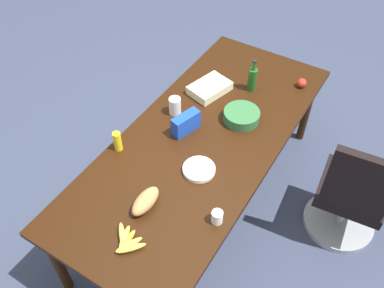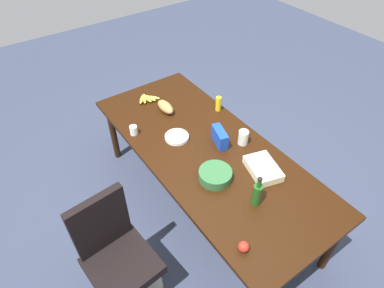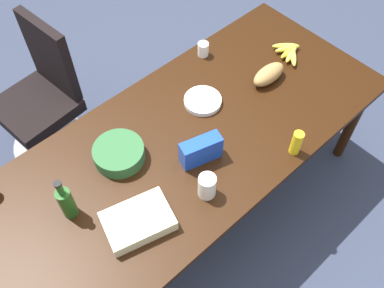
{
  "view_description": "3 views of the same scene",
  "coord_description": "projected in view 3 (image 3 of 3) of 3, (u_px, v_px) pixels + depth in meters",
  "views": [
    {
      "loc": [
        -1.82,
        -1.03,
        2.93
      ],
      "look_at": [
        -0.12,
        0.02,
        0.8
      ],
      "focal_mm": 38.85,
      "sensor_mm": 36.0,
      "label": 1
    },
    {
      "loc": [
        1.67,
        -1.33,
        2.8
      ],
      "look_at": [
        -0.11,
        -0.08,
        0.79
      ],
      "focal_mm": 30.82,
      "sensor_mm": 36.0,
      "label": 2
    },
    {
      "loc": [
        0.9,
        1.05,
        2.68
      ],
      "look_at": [
        -0.0,
        0.07,
        0.83
      ],
      "focal_mm": 40.37,
      "sensor_mm": 36.0,
      "label": 3
    }
  ],
  "objects": [
    {
      "name": "salad_bowl",
      "position": [
        119.0,
        153.0,
        2.27
      ],
      "size": [
        0.32,
        0.32,
        0.08
      ],
      "primitive_type": "cylinder",
      "rotation": [
        0.0,
        0.0,
        -0.21
      ],
      "color": "#2C6034",
      "rests_on": "conference_table"
    },
    {
      "name": "wine_bottle",
      "position": [
        66.0,
        202.0,
        2.02
      ],
      "size": [
        0.08,
        0.08,
        0.28
      ],
      "color": "#1C4C18",
      "rests_on": "conference_table"
    },
    {
      "name": "chip_bag_blue",
      "position": [
        201.0,
        150.0,
        2.24
      ],
      "size": [
        0.23,
        0.14,
        0.15
      ],
      "primitive_type": "cube",
      "rotation": [
        0.0,
        0.0,
        -0.28
      ],
      "color": "#1740B9",
      "rests_on": "conference_table"
    },
    {
      "name": "conference_table",
      "position": [
        183.0,
        149.0,
        2.41
      ],
      "size": [
        2.5,
        1.05,
        0.77
      ],
      "color": "black",
      "rests_on": "ground"
    },
    {
      "name": "sheet_cake",
      "position": [
        138.0,
        221.0,
        2.05
      ],
      "size": [
        0.37,
        0.3,
        0.07
      ],
      "primitive_type": "cube",
      "rotation": [
        0.0,
        0.0,
        -0.27
      ],
      "color": "beige",
      "rests_on": "conference_table"
    },
    {
      "name": "paper_plate_stack",
      "position": [
        203.0,
        101.0,
        2.51
      ],
      "size": [
        0.28,
        0.28,
        0.03
      ],
      "primitive_type": "cylinder",
      "rotation": [
        0.0,
        0.0,
        0.32
      ],
      "color": "white",
      "rests_on": "conference_table"
    },
    {
      "name": "ground_plane",
      "position": [
        185.0,
        208.0,
        2.98
      ],
      "size": [
        10.0,
        10.0,
        0.0
      ],
      "primitive_type": "plane",
      "color": "#31394D"
    },
    {
      "name": "mustard_bottle",
      "position": [
        296.0,
        143.0,
        2.26
      ],
      "size": [
        0.06,
        0.06,
        0.15
      ],
      "primitive_type": "cylinder",
      "rotation": [
        0.0,
        0.0,
        0.11
      ],
      "color": "yellow",
      "rests_on": "conference_table"
    },
    {
      "name": "mayo_jar",
      "position": [
        207.0,
        186.0,
        2.12
      ],
      "size": [
        0.09,
        0.09,
        0.14
      ],
      "primitive_type": "cylinder",
      "rotation": [
        0.0,
        0.0,
        -0.03
      ],
      "color": "white",
      "rests_on": "conference_table"
    },
    {
      "name": "office_chair",
      "position": [
        45.0,
        107.0,
        2.99
      ],
      "size": [
        0.56,
        0.56,
        1.03
      ],
      "color": "gray",
      "rests_on": "ground"
    },
    {
      "name": "paper_cup",
      "position": [
        203.0,
        49.0,
        2.73
      ],
      "size": [
        0.08,
        0.08,
        0.09
      ],
      "primitive_type": "cylinder",
      "rotation": [
        0.0,
        0.0,
        -0.12
      ],
      "color": "white",
      "rests_on": "conference_table"
    },
    {
      "name": "bread_loaf",
      "position": [
        269.0,
        74.0,
        2.59
      ],
      "size": [
        0.24,
        0.11,
        0.1
      ],
      "primitive_type": "ellipsoid",
      "rotation": [
        0.0,
        0.0,
        -0.0
      ],
      "color": "#A37B44",
      "rests_on": "conference_table"
    },
    {
      "name": "banana_bunch",
      "position": [
        289.0,
        51.0,
        2.75
      ],
      "size": [
        0.19,
        0.24,
        0.04
      ],
      "color": "#D3D13E",
      "rests_on": "conference_table"
    }
  ]
}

